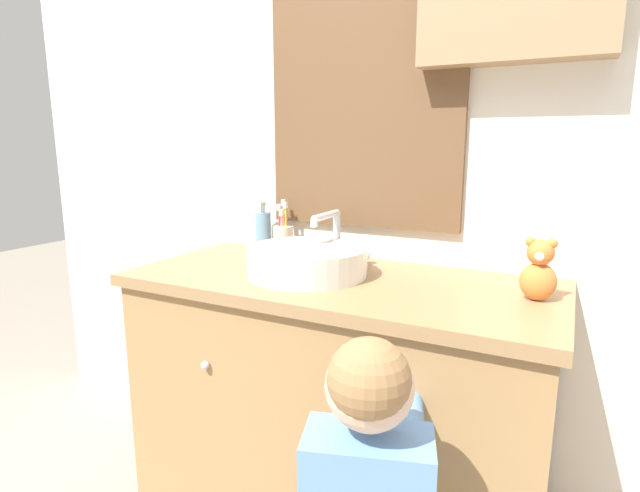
# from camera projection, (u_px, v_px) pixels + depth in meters

# --- Properties ---
(wall_back) EXTENTS (3.20, 0.18, 2.50)m
(wall_back) POSITION_uv_depth(u_px,v_px,m) (386.00, 107.00, 1.61)
(wall_back) COLOR silver
(wall_back) RESTS_ON ground_plane
(vanity_counter) EXTENTS (1.25, 0.56, 0.79)m
(vanity_counter) POSITION_uv_depth(u_px,v_px,m) (337.00, 400.00, 1.54)
(vanity_counter) COLOR #A37A4C
(vanity_counter) RESTS_ON ground_plane
(sink_basin) EXTENTS (0.35, 0.40, 0.17)m
(sink_basin) POSITION_uv_depth(u_px,v_px,m) (308.00, 260.00, 1.48)
(sink_basin) COLOR silver
(sink_basin) RESTS_ON vanity_counter
(toothbrush_holder) EXTENTS (0.07, 0.07, 0.19)m
(toothbrush_holder) POSITION_uv_depth(u_px,v_px,m) (283.00, 238.00, 1.77)
(toothbrush_holder) COLOR beige
(toothbrush_holder) RESTS_ON vanity_counter
(soap_dispenser) EXTENTS (0.06, 0.06, 0.18)m
(soap_dispenser) POSITION_uv_depth(u_px,v_px,m) (263.00, 231.00, 1.81)
(soap_dispenser) COLOR #6B93B2
(soap_dispenser) RESTS_ON vanity_counter
(teddy_bear) EXTENTS (0.09, 0.07, 0.16)m
(teddy_bear) POSITION_uv_depth(u_px,v_px,m) (539.00, 271.00, 1.23)
(teddy_bear) COLOR orange
(teddy_bear) RESTS_ON vanity_counter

